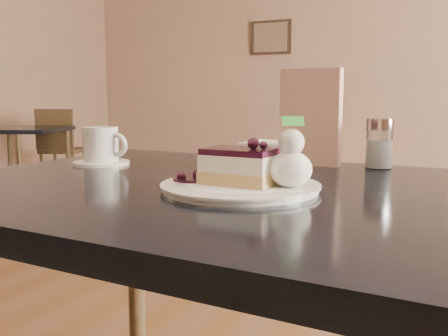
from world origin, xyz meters
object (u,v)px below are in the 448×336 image
at_px(bg_table_far_left, 16,194).
at_px(main_table, 253,229).
at_px(coffee_set, 102,148).
at_px(cheesecake_slice, 240,166).
at_px(dessert_plate, 240,187).

bearing_deg(bg_table_far_left, main_table, -56.20).
distance_m(coffee_set, bg_table_far_left, 3.93).
height_order(cheesecake_slice, bg_table_far_left, cheesecake_slice).
distance_m(main_table, dessert_plate, 0.11).
relative_size(main_table, dessert_plate, 4.79).
height_order(cheesecake_slice, coffee_set, coffee_set).
height_order(dessert_plate, bg_table_far_left, dessert_plate).
relative_size(main_table, coffee_set, 9.00).
distance_m(main_table, bg_table_far_left, 4.34).
xyz_separation_m(cheesecake_slice, bg_table_far_left, (-3.45, 2.60, -0.79)).
xyz_separation_m(main_table, cheesecake_slice, (-0.00, -0.05, 0.13)).
distance_m(dessert_plate, cheesecake_slice, 0.04).
height_order(coffee_set, bg_table_far_left, coffee_set).
bearing_deg(cheesecake_slice, coffee_set, 161.84).
bearing_deg(main_table, cheesecake_slice, -90.00).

